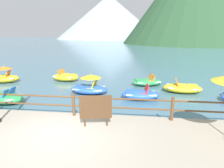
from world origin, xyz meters
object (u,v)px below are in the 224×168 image
Objects in this scene: pedal_boat_0 at (89,87)px; pedal_boat_2 at (183,88)px; pedal_boat_1 at (4,77)px; pedal_boat_3 at (147,82)px; pedal_boat_4 at (4,98)px; sign_board at (96,108)px; pedal_boat_6 at (66,77)px; pedal_boat_5 at (140,94)px.

pedal_boat_0 is 6.00m from pedal_boat_2.
pedal_boat_2 is at bearing -4.67° from pedal_boat_1.
pedal_boat_1 is 10.96m from pedal_boat_3.
pedal_boat_1 is 5.28m from pedal_boat_4.
pedal_boat_0 is at bearing 105.83° from sign_board.
sign_board is 0.48× the size of pedal_boat_0.
pedal_boat_6 is at bearing 130.92° from pedal_boat_0.
pedal_boat_1 is at bearing 164.99° from pedal_boat_5.
sign_board is 0.51× the size of pedal_boat_6.
pedal_boat_0 is 1.10× the size of pedal_boat_5.
pedal_boat_1 is at bearing 124.93° from pedal_boat_4.
pedal_boat_0 is at bearing -49.08° from pedal_boat_6.
pedal_boat_6 reaches higher than pedal_boat_4.
pedal_boat_3 is 1.11× the size of pedal_boat_5.
pedal_boat_4 is 5.62m from pedal_boat_6.
pedal_boat_6 reaches higher than pedal_boat_3.
pedal_boat_5 is (3.19, -0.79, -0.12)m from pedal_boat_0.
pedal_boat_0 is 4.08m from pedal_boat_6.
pedal_boat_2 is 10.64m from pedal_boat_4.
sign_board is 5.48m from pedal_boat_0.
pedal_boat_1 is 1.07× the size of pedal_boat_6.
pedal_boat_5 is (10.42, -2.79, -0.14)m from pedal_boat_1.
sign_board is 8.08m from pedal_boat_3.
pedal_boat_4 is at bearing -168.29° from pedal_boat_5.
pedal_boat_0 is 0.96× the size of pedal_boat_2.
pedal_boat_4 reaches higher than pedal_boat_3.
pedal_boat_1 is at bearing 140.33° from sign_board.
sign_board is 0.47× the size of pedal_boat_2.
pedal_boat_4 is 1.02× the size of pedal_boat_5.
pedal_boat_6 is at bearing 13.35° from pedal_boat_1.
pedal_boat_4 is (-4.21, -2.33, -0.12)m from pedal_boat_0.
pedal_boat_3 is at bearing 33.74° from pedal_boat_0.
pedal_boat_6 is at bearing 165.91° from pedal_boat_2.
sign_board is 6.44m from pedal_boat_4.
pedal_boat_1 is at bearing 175.33° from pedal_boat_2.
pedal_boat_6 is at bearing 174.68° from pedal_boat_3.
pedal_boat_3 is (10.95, 0.49, -0.19)m from pedal_boat_1.
pedal_boat_2 is (13.16, -1.08, -0.14)m from pedal_boat_1.
pedal_boat_5 is (1.71, 4.43, -0.84)m from sign_board.
pedal_boat_6 reaches higher than pedal_boat_5.
pedal_boat_0 is 4.48m from pedal_boat_3.
pedal_boat_5 is (7.40, 1.53, 0.00)m from pedal_boat_4.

